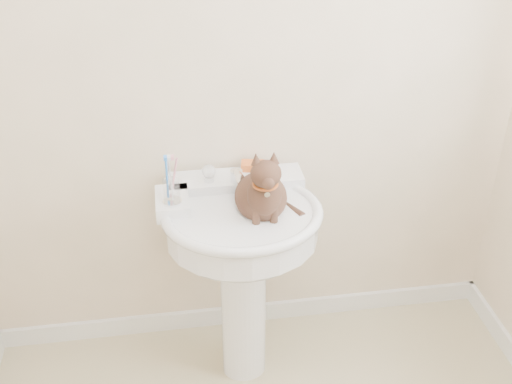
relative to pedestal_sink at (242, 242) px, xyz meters
name	(u,v)px	position (x,y,z in m)	size (l,w,h in m)	color
wall_back	(244,61)	(0.05, 0.29, 0.60)	(2.20, 0.00, 2.50)	beige
baseboard_back	(247,313)	(0.05, 0.28, -0.61)	(2.20, 0.02, 0.09)	white
pedestal_sink	(242,242)	(0.00, 0.00, 0.00)	(0.60, 0.59, 0.83)	white
faucet	(236,172)	(0.00, 0.15, 0.22)	(0.28, 0.12, 0.14)	silver
soap_bar	(253,166)	(0.08, 0.23, 0.19)	(0.09, 0.06, 0.03)	orange
toothbrush_cup	(171,191)	(-0.24, 0.04, 0.23)	(0.07, 0.07, 0.18)	silver
cat	(262,194)	(0.07, -0.02, 0.22)	(0.21, 0.26, 0.38)	#4E2B21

